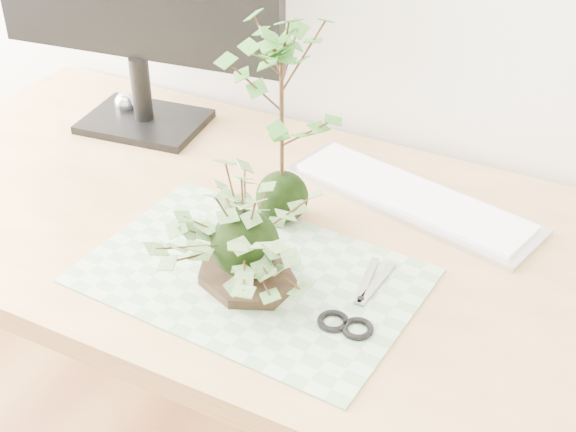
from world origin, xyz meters
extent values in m
cube|color=tan|center=(0.00, 1.23, 0.72)|extent=(1.60, 0.70, 0.04)
cube|color=tan|center=(-0.74, 1.52, 0.35)|extent=(0.06, 0.06, 0.70)
cube|color=gray|center=(-0.04, 1.11, 0.74)|extent=(0.49, 0.34, 0.00)
cylinder|color=black|center=(-0.04, 1.09, 0.75)|extent=(0.21, 0.21, 0.01)
sphere|color=black|center=(-0.04, 1.09, 0.81)|extent=(0.10, 0.10, 0.10)
sphere|color=black|center=(-0.07, 1.26, 0.78)|extent=(0.08, 0.08, 0.08)
cylinder|color=#352011|center=(-0.07, 1.26, 0.90)|extent=(0.01, 0.01, 0.21)
cube|color=#BABAC0|center=(0.09, 1.40, 0.75)|extent=(0.46, 0.23, 0.01)
cube|color=white|center=(0.09, 1.40, 0.75)|extent=(0.43, 0.20, 0.01)
cube|color=black|center=(-0.47, 1.42, 0.75)|extent=(0.25, 0.19, 0.02)
cylinder|color=black|center=(-0.47, 1.42, 0.82)|extent=(0.04, 0.04, 0.12)
sphere|color=silver|center=(-0.53, 1.45, 0.76)|extent=(0.05, 0.05, 0.05)
cube|color=#A0A0A0|center=(0.12, 1.17, 0.75)|extent=(0.03, 0.11, 0.00)
cube|color=#A0A0A0|center=(0.13, 1.17, 0.75)|extent=(0.02, 0.11, 0.00)
torus|color=black|center=(0.11, 1.07, 0.75)|extent=(0.05, 0.05, 0.01)
torus|color=black|center=(0.14, 1.07, 0.75)|extent=(0.05, 0.05, 0.01)
camera|label=1|loc=(0.44, 0.31, 1.47)|focal=50.00mm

